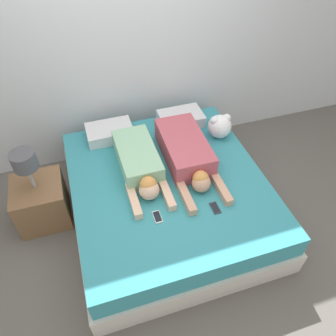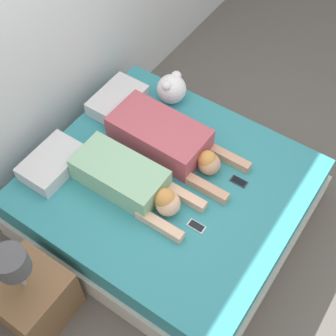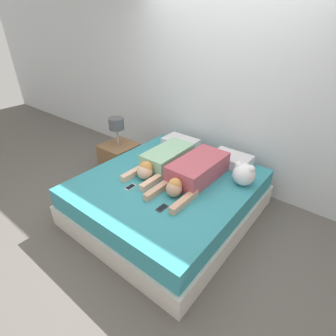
% 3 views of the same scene
% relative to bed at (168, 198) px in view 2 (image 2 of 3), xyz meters
% --- Properties ---
extents(ground_plane, '(12.00, 12.00, 0.00)m').
position_rel_bed_xyz_m(ground_plane, '(0.00, 0.00, -0.24)').
color(ground_plane, '#5B5651').
extents(wall_back, '(12.00, 0.06, 2.60)m').
position_rel_bed_xyz_m(wall_back, '(0.00, 1.15, 1.06)').
color(wall_back, silver).
rests_on(wall_back, ground_plane).
extents(bed, '(1.83, 2.00, 0.49)m').
position_rel_bed_xyz_m(bed, '(0.00, 0.00, 0.00)').
color(bed, beige).
rests_on(bed, ground_plane).
extents(pillow_head_left, '(0.48, 0.32, 0.13)m').
position_rel_bed_xyz_m(pillow_head_left, '(-0.40, 0.78, 0.31)').
color(pillow_head_left, silver).
rests_on(pillow_head_left, bed).
extents(pillow_head_right, '(0.48, 0.32, 0.13)m').
position_rel_bed_xyz_m(pillow_head_right, '(0.40, 0.78, 0.31)').
color(pillow_head_right, silver).
rests_on(pillow_head_right, bed).
extents(person_left, '(0.37, 0.98, 0.21)m').
position_rel_bed_xyz_m(person_left, '(-0.22, 0.18, 0.35)').
color(person_left, '#8CBF99').
rests_on(person_left, bed).
extents(person_right, '(0.41, 1.10, 0.24)m').
position_rel_bed_xyz_m(person_right, '(0.24, 0.18, 0.36)').
color(person_right, '#B24C59').
rests_on(person_right, bed).
extents(cell_phone_left, '(0.06, 0.13, 0.01)m').
position_rel_bed_xyz_m(cell_phone_left, '(-0.22, -0.39, 0.25)').
color(cell_phone_left, silver).
rests_on(cell_phone_left, bed).
extents(cell_phone_right, '(0.06, 0.13, 0.01)m').
position_rel_bed_xyz_m(cell_phone_right, '(0.28, -0.45, 0.25)').
color(cell_phone_right, '#2D2D33').
rests_on(cell_phone_right, bed).
extents(plush_toy, '(0.25, 0.25, 0.26)m').
position_rel_bed_xyz_m(plush_toy, '(0.71, 0.45, 0.38)').
color(plush_toy, white).
rests_on(plush_toy, bed).
extents(nightstand, '(0.48, 0.48, 0.87)m').
position_rel_bed_xyz_m(nightstand, '(-1.20, 0.32, 0.03)').
color(nightstand, brown).
rests_on(nightstand, ground_plane).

